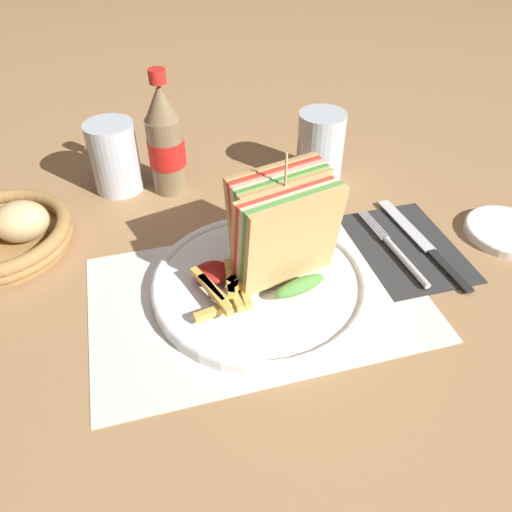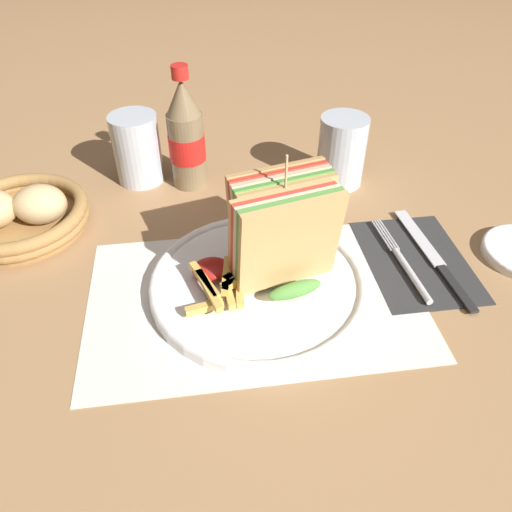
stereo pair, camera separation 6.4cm
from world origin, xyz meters
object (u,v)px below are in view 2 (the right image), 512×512
Objects in this scene: club_sandwich at (284,232)px; fork at (406,266)px; plate_main at (258,283)px; glass_far at (137,149)px; bread_basket at (19,214)px; knife at (434,257)px; glass_near at (341,155)px; coke_bottle_near at (186,137)px.

club_sandwich is 0.97× the size of fork.
plate_main is 2.43× the size of glass_far.
bread_basket reaches higher than fork.
fork is at bearing -167.11° from knife.
glass_far is at bearing 124.12° from club_sandwich.
bread_basket is (-0.37, 0.17, -0.06)m from club_sandwich.
glass_near is at bearing 58.94° from club_sandwich.
club_sandwich is 0.19m from fork.
coke_bottle_near is at bearing 113.03° from club_sandwich.
bread_basket is at bearing 158.23° from fork.
glass_near is (0.25, -0.03, -0.04)m from coke_bottle_near.
knife is 1.91× the size of glass_near.
glass_far is (-0.36, 0.29, 0.05)m from fork.
bread_basket reaches higher than knife.
knife is at bearing -15.16° from bread_basket.
bread_basket is (-0.51, -0.06, -0.03)m from glass_near.
glass_far is at bearing 170.73° from glass_near.
fork is (0.20, 0.01, -0.00)m from plate_main.
plate_main is 1.65× the size of club_sandwich.
coke_bottle_near is (-0.08, 0.27, 0.08)m from plate_main.
coke_bottle_near is 1.73× the size of glass_far.
glass_near is at bearing 105.34° from knife.
knife is 0.50m from glass_far.
bread_basket is at bearing -160.13° from coke_bottle_near.
club_sandwich reaches higher than fork.
bread_basket is at bearing 151.50° from plate_main.
club_sandwich is 0.27m from glass_near.
fork reaches higher than knife.
bread_basket reaches higher than plate_main.
bread_basket is at bearing 155.26° from club_sandwich.
glass_near reaches higher than plate_main.
coke_bottle_near is at bearing 138.64° from knife.
coke_bottle_near is 0.28m from bread_basket.
fork is at bearing -17.79° from bread_basket.
fork is 0.56m from bread_basket.
knife is at bearing 5.21° from plate_main.
glass_far reaches higher than bread_basket.
glass_far is 0.57× the size of bread_basket.
bread_basket is (-0.26, -0.09, -0.06)m from coke_bottle_near.
plate_main is 0.08m from club_sandwich.
plate_main is 0.29m from coke_bottle_near.
glass_near reaches higher than knife.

